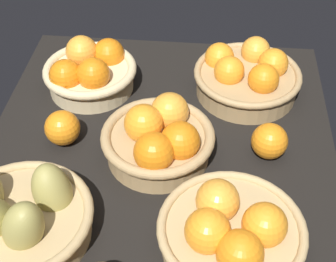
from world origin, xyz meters
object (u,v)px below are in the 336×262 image
at_px(loose_orange_back_gap, 269,141).
at_px(loose_orange_front_gap, 62,128).
at_px(basket_far_left_pears, 19,218).
at_px(basket_near_right, 247,76).
at_px(basket_far_right, 90,71).
at_px(basket_center, 158,138).
at_px(basket_near_left, 231,232).

bearing_deg(loose_orange_back_gap, loose_orange_front_gap, 90.20).
distance_m(basket_far_left_pears, loose_orange_back_gap, 0.49).
relative_size(basket_near_right, basket_far_left_pears, 0.98).
bearing_deg(basket_far_right, basket_center, -139.03).
bearing_deg(basket_center, basket_far_left_pears, 134.76).
bearing_deg(loose_orange_back_gap, basket_far_right, 65.61).
bearing_deg(basket_far_left_pears, basket_far_right, -4.31).
xyz_separation_m(basket_far_left_pears, loose_orange_back_gap, (0.24, -0.43, -0.01)).
relative_size(basket_near_left, loose_orange_front_gap, 3.42).
bearing_deg(basket_near_right, basket_center, 141.89).
distance_m(basket_near_right, loose_orange_front_gap, 0.43).
distance_m(basket_center, loose_orange_back_gap, 0.22).
bearing_deg(basket_near_right, loose_orange_back_gap, -168.62).
bearing_deg(basket_far_left_pears, loose_orange_back_gap, -61.30).
relative_size(basket_center, basket_near_left, 0.90).
xyz_separation_m(basket_far_right, basket_near_left, (-0.41, -0.33, -0.00)).
bearing_deg(basket_far_left_pears, basket_near_right, -41.73).
distance_m(basket_near_left, loose_orange_back_gap, 0.24).
relative_size(basket_center, loose_orange_back_gap, 3.08).
bearing_deg(loose_orange_front_gap, loose_orange_back_gap, -89.80).
height_order(basket_far_left_pears, loose_orange_back_gap, basket_far_left_pears).
xyz_separation_m(basket_far_right, loose_orange_front_gap, (-0.18, 0.02, -0.01)).
relative_size(basket_far_right, loose_orange_back_gap, 2.94).
distance_m(basket_center, basket_near_right, 0.29).
distance_m(basket_near_right, basket_far_left_pears, 0.59).
bearing_deg(basket_near_left, basket_far_right, 38.28).
xyz_separation_m(loose_orange_front_gap, loose_orange_back_gap, (0.00, -0.42, 0.00)).
distance_m(basket_far_right, loose_orange_back_gap, 0.44).
relative_size(basket_far_right, basket_near_right, 0.88).
bearing_deg(loose_orange_back_gap, basket_near_left, 161.87).
bearing_deg(basket_far_left_pears, basket_center, -45.24).
bearing_deg(basket_far_right, loose_orange_back_gap, -114.39).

